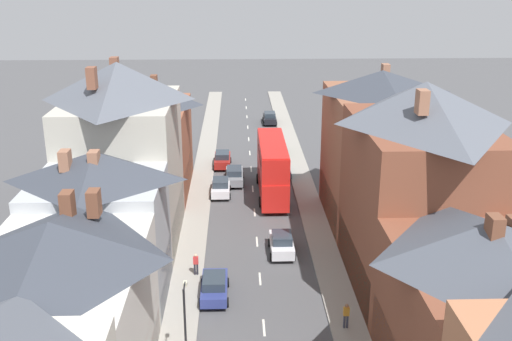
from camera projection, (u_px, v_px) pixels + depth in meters
pavement_left at (199, 204)px, 54.94m from camera, size 2.20×104.00×0.14m
pavement_right at (309, 203)px, 55.26m from camera, size 2.20×104.00×0.14m
centre_line_dashes at (255, 212)px, 53.23m from camera, size 0.14×97.80×0.01m
terrace_row_left at (87, 243)px, 34.24m from camera, size 8.00×59.71×14.29m
terrace_row_right at (468, 268)px, 30.48m from camera, size 8.00×52.73×14.12m
double_decker_bus_lead at (272, 167)px, 56.38m from camera, size 2.74×10.80×5.30m
car_near_blue at (276, 146)px, 69.97m from camera, size 1.90×4.15×1.68m
car_near_silver at (281, 168)px, 62.51m from camera, size 1.90×4.52×1.61m
car_parked_right_a at (222, 159)px, 65.19m from camera, size 1.90×4.27×1.70m
car_mid_black at (221, 187)px, 57.04m from camera, size 1.90×4.07×1.65m
car_parked_left_b at (282, 243)px, 45.32m from camera, size 1.90×3.89×1.69m
car_mid_white at (234, 175)px, 60.23m from camera, size 1.90×4.48×1.65m
car_far_grey at (214, 286)px, 39.35m from camera, size 1.90×4.15×1.58m
car_parked_right_b at (270, 118)px, 83.24m from camera, size 1.90×4.21×1.63m
pedestrian_mid_right at (346, 314)px, 35.69m from camera, size 0.36×0.22×1.61m
pedestrian_far_left at (196, 263)px, 41.90m from camera, size 0.36×0.22×1.61m
street_lamp at (185, 327)px, 30.59m from camera, size 0.20×1.12×5.50m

